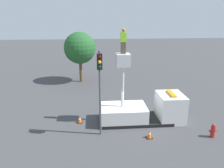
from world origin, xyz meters
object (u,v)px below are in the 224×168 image
(fire_hydrant, at_px, (213,131))
(tree_left_bg, at_px, (80,48))
(traffic_light_pole, at_px, (100,78))
(traffic_cone_rear, at_px, (80,119))
(traffic_cone_curbside, at_px, (149,134))
(bucket_truck, at_px, (143,110))
(worker, at_px, (123,41))

(fire_hydrant, xyz_separation_m, tree_left_bg, (-9.63, 13.89, 3.70))
(traffic_light_pole, xyz_separation_m, traffic_cone_rear, (-1.57, 2.00, -3.89))
(traffic_cone_curbside, bearing_deg, traffic_cone_rear, 151.58)
(bucket_truck, bearing_deg, fire_hydrant, -33.48)
(worker, height_order, traffic_cone_curbside, worker)
(traffic_cone_curbside, relative_size, tree_left_bg, 0.10)
(fire_hydrant, distance_m, traffic_cone_curbside, 4.35)
(worker, distance_m, traffic_cone_rear, 6.84)
(worker, relative_size, traffic_light_pole, 0.30)
(worker, xyz_separation_m, traffic_light_pole, (-1.74, -1.90, -2.09))
(worker, distance_m, traffic_light_pole, 3.32)
(bucket_truck, relative_size, tree_left_bg, 1.07)
(tree_left_bg, bearing_deg, traffic_cone_rear, -87.77)
(worker, bearing_deg, tree_left_bg, 108.65)
(worker, xyz_separation_m, tree_left_bg, (-3.75, 11.10, -2.06))
(traffic_light_pole, bearing_deg, traffic_cone_rear, 128.26)
(worker, xyz_separation_m, traffic_cone_curbside, (1.54, -2.53, -5.96))
(traffic_light_pole, height_order, traffic_cone_curbside, traffic_light_pole)
(traffic_light_pole, height_order, tree_left_bg, tree_left_bg)
(bucket_truck, height_order, traffic_cone_curbside, bucket_truck)
(fire_hydrant, relative_size, tree_left_bg, 0.16)
(bucket_truck, bearing_deg, traffic_cone_curbside, -92.93)
(bucket_truck, bearing_deg, traffic_light_pole, -150.88)
(tree_left_bg, bearing_deg, bucket_truck, -64.00)
(bucket_truck, distance_m, traffic_light_pole, 5.07)
(bucket_truck, relative_size, traffic_cone_rear, 11.70)
(traffic_light_pole, bearing_deg, traffic_cone_curbside, -10.92)
(tree_left_bg, bearing_deg, worker, -71.35)
(tree_left_bg, bearing_deg, traffic_light_pole, -81.24)
(worker, relative_size, fire_hydrant, 1.76)
(fire_hydrant, bearing_deg, traffic_light_pole, 173.39)
(traffic_cone_rear, relative_size, tree_left_bg, 0.09)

